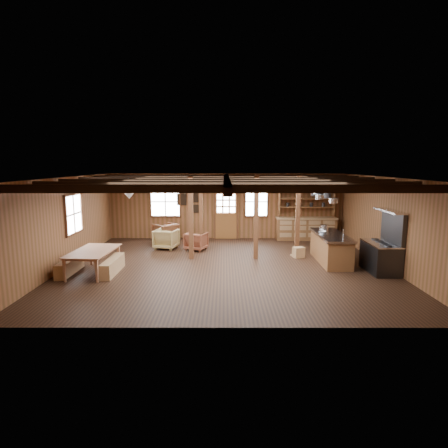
{
  "coord_description": "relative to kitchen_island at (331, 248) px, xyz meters",
  "views": [
    {
      "loc": [
        -0.07,
        -11.48,
        3.21
      ],
      "look_at": [
        -0.08,
        1.07,
        1.18
      ],
      "focal_mm": 30.0,
      "sensor_mm": 36.0,
      "label": 1
    }
  ],
  "objects": [
    {
      "name": "room",
      "position": [
        -3.43,
        -0.55,
        0.92
      ],
      "size": [
        10.04,
        9.04,
        2.84
      ],
      "color": "black",
      "rests_on": "ground"
    },
    {
      "name": "pot_rack",
      "position": [
        -0.49,
        -0.25,
        1.79
      ],
      "size": [
        0.41,
        3.0,
        0.46
      ],
      "color": "#2C2C2F",
      "rests_on": "ceiling"
    },
    {
      "name": "commercial_range",
      "position": [
        1.22,
        -1.14,
        0.13
      ],
      "size": [
        0.79,
        1.51,
        1.87
      ],
      "color": "#2C2C2F",
      "rests_on": "floor"
    },
    {
      "name": "window_back_right",
      "position": [
        -2.13,
        3.91,
        1.12
      ],
      "size": [
        1.02,
        0.06,
        1.32
      ],
      "color": "white",
      "rests_on": "wall_back"
    },
    {
      "name": "armchair_c",
      "position": [
        -5.71,
        1.94,
        -0.1
      ],
      "size": [
        0.99,
        1.0,
        0.75
      ],
      "primitive_type": "imported",
      "rotation": [
        0.0,
        0.0,
        2.89
      ],
      "color": "olive",
      "rests_on": "floor"
    },
    {
      "name": "notice_boards",
      "position": [
        -4.93,
        3.91,
        1.16
      ],
      "size": [
        1.08,
        0.03,
        0.9
      ],
      "color": "beige",
      "rests_on": "wall_back"
    },
    {
      "name": "bench_wall",
      "position": [
        -8.08,
        -1.31,
        -0.27
      ],
      "size": [
        0.29,
        1.54,
        0.42
      ],
      "primitive_type": "cube",
      "color": "#9A7946",
      "rests_on": "floor"
    },
    {
      "name": "timber_posts",
      "position": [
        -2.91,
        1.53,
        0.92
      ],
      "size": [
        3.95,
        2.35,
        2.8
      ],
      "color": "#482514",
      "rests_on": "floor"
    },
    {
      "name": "window_left",
      "position": [
        -8.39,
        -0.05,
        1.12
      ],
      "size": [
        0.14,
        1.24,
        1.32
      ],
      "color": "white",
      "rests_on": "wall_back"
    },
    {
      "name": "armchair_b",
      "position": [
        -4.56,
        1.71,
        -0.14
      ],
      "size": [
        0.93,
        0.95,
        0.67
      ],
      "primitive_type": "imported",
      "rotation": [
        0.0,
        0.0,
        2.78
      ],
      "color": "brown",
      "rests_on": "floor"
    },
    {
      "name": "window_back_left",
      "position": [
        -6.03,
        3.91,
        1.12
      ],
      "size": [
        1.32,
        0.06,
        1.32
      ],
      "color": "white",
      "rests_on": "wall_back"
    },
    {
      "name": "bench_aisle",
      "position": [
        -6.81,
        -1.31,
        -0.26
      ],
      "size": [
        0.3,
        1.6,
        0.44
      ],
      "primitive_type": "cube",
      "color": "#9A7946",
      "rests_on": "floor"
    },
    {
      "name": "armchair_a",
      "position": [
        -5.94,
        3.24,
        -0.09
      ],
      "size": [
        1.18,
        1.18,
        0.77
      ],
      "primitive_type": "imported",
      "rotation": [
        0.0,
        0.0,
        3.9
      ],
      "color": "brown",
      "rests_on": "floor"
    },
    {
      "name": "bowl",
      "position": [
        -0.24,
        0.19,
        0.49
      ],
      "size": [
        0.33,
        0.33,
        0.06
      ],
      "primitive_type": "imported",
      "rotation": [
        0.0,
        0.0,
        -0.41
      ],
      "color": "silver",
      "rests_on": "kitchen_island"
    },
    {
      "name": "step_stool",
      "position": [
        -0.93,
        0.57,
        -0.3
      ],
      "size": [
        0.49,
        0.42,
        0.36
      ],
      "primitive_type": "cube",
      "rotation": [
        0.0,
        0.0,
        0.38
      ],
      "color": "#9A7946",
      "rests_on": "floor"
    },
    {
      "name": "back_counter",
      "position": [
        -0.03,
        3.66,
        0.12
      ],
      "size": [
        2.55,
        0.6,
        2.45
      ],
      "color": "brown",
      "rests_on": "floor"
    },
    {
      "name": "counter_pot",
      "position": [
        -0.04,
        0.78,
        0.55
      ],
      "size": [
        0.28,
        0.28,
        0.17
      ],
      "primitive_type": "cylinder",
      "color": "silver",
      "rests_on": "kitchen_island"
    },
    {
      "name": "back_door",
      "position": [
        -3.43,
        3.9,
        0.4
      ],
      "size": [
        1.02,
        0.08,
        2.15
      ],
      "color": "brown",
      "rests_on": "floor"
    },
    {
      "name": "pendant_lamps",
      "position": [
        -5.68,
        0.45,
        1.77
      ],
      "size": [
        1.86,
        2.36,
        0.66
      ],
      "color": "#2C2C2F",
      "rests_on": "ceiling"
    },
    {
      "name": "ceiling_joists",
      "position": [
        -3.43,
        -0.37,
        2.2
      ],
      "size": [
        9.8,
        8.82,
        0.18
      ],
      "color": "black",
      "rests_on": "ceiling"
    },
    {
      "name": "kitchen_island",
      "position": [
        0.0,
        0.0,
        0.0
      ],
      "size": [
        0.91,
        2.51,
        1.2
      ],
      "rotation": [
        0.0,
        0.0,
        -0.01
      ],
      "color": "brown",
      "rests_on": "floor"
    },
    {
      "name": "dining_table",
      "position": [
        -7.33,
        -1.31,
        -0.13
      ],
      "size": [
        1.2,
        2.02,
        0.69
      ],
      "primitive_type": "imported",
      "rotation": [
        0.0,
        0.0,
        1.51
      ],
      "color": "#9B6546",
      "rests_on": "floor"
    }
  ]
}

